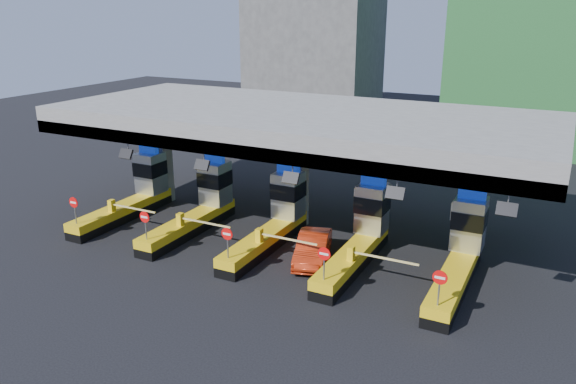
% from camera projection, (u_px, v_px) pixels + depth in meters
% --- Properties ---
extents(ground, '(120.00, 120.00, 0.00)m').
position_uv_depth(ground, '(274.00, 243.00, 31.14)').
color(ground, black).
rests_on(ground, ground).
extents(toll_canopy, '(28.00, 12.09, 7.00)m').
position_uv_depth(toll_canopy, '(297.00, 125.00, 31.66)').
color(toll_canopy, slate).
rests_on(toll_canopy, ground).
extents(toll_lane_far_left, '(4.43, 8.00, 4.16)m').
position_uv_depth(toll_lane_far_left, '(136.00, 192.00, 35.24)').
color(toll_lane_far_left, black).
rests_on(toll_lane_far_left, ground).
extents(toll_lane_left, '(4.43, 8.00, 4.16)m').
position_uv_depth(toll_lane_left, '(201.00, 204.00, 33.09)').
color(toll_lane_left, black).
rests_on(toll_lane_left, ground).
extents(toll_lane_center, '(4.43, 8.00, 4.16)m').
position_uv_depth(toll_lane_center, '(276.00, 218.00, 30.94)').
color(toll_lane_center, black).
rests_on(toll_lane_center, ground).
extents(toll_lane_right, '(4.43, 8.00, 4.16)m').
position_uv_depth(toll_lane_right, '(362.00, 234.00, 28.79)').
color(toll_lane_right, black).
rests_on(toll_lane_right, ground).
extents(toll_lane_far_right, '(4.43, 8.00, 4.16)m').
position_uv_depth(toll_lane_far_right, '(462.00, 252.00, 26.64)').
color(toll_lane_far_right, black).
rests_on(toll_lane_far_right, ground).
extents(bg_building_concrete, '(14.00, 10.00, 18.00)m').
position_uv_depth(bg_building_concrete, '(314.00, 39.00, 64.86)').
color(bg_building_concrete, '#4C4C49').
rests_on(bg_building_concrete, ground).
extents(red_car, '(2.69, 4.62, 1.44)m').
position_uv_depth(red_car, '(313.00, 248.00, 28.73)').
color(red_car, '#B2280D').
rests_on(red_car, ground).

